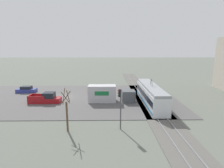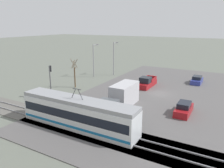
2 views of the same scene
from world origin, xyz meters
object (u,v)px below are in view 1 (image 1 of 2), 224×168
Objects in this scene: sedan_car_0 at (27,90)px; sedan_car_1 at (100,88)px; box_truck at (108,94)px; light_rail_tram at (151,95)px; traffic_light_pole at (120,104)px; street_tree at (67,112)px; pickup_truck at (46,99)px.

sedan_car_1 is (-0.96, 16.74, 0.05)m from sedan_car_0.
light_rail_tram is at bearing 79.44° from box_truck.
traffic_light_pole is at bearing 10.10° from sedan_car_1.
light_rail_tram is 11.94m from traffic_light_pole.
traffic_light_pole reaches higher than light_rail_tram.
light_rail_tram reaches higher than sedan_car_0.
sedan_car_0 is 23.68m from street_tree.
sedan_car_1 is at bearing -86.73° from sedan_car_0.
traffic_light_pole is at bearing 50.07° from pickup_truck.
sedan_car_1 is at bearing -169.90° from traffic_light_pole.
sedan_car_0 is at bearing -86.73° from sedan_car_1.
light_rail_tram is 27.83m from sedan_car_0.
traffic_light_pole reaches higher than pickup_truck.
pickup_truck is 10.51m from sedan_car_0.
traffic_light_pole is at bearing -31.52° from light_rail_tram.
light_rail_tram is at bearing 148.48° from traffic_light_pole.
pickup_truck reaches higher than sedan_car_1.
box_truck reaches higher than pickup_truck.
box_truck is at bearing -111.04° from sedan_car_0.
sedan_car_0 is (-7.22, -18.77, -0.84)m from box_truck.
light_rail_tram is at bearing 45.24° from sedan_car_1.
traffic_light_pole is (19.69, 3.51, 2.62)m from sedan_car_1.
pickup_truck is 13.34m from street_tree.
box_truck is 11.75m from traffic_light_pole.
light_rail_tram is at bearing 87.29° from pickup_truck.
box_truck reaches higher than sedan_car_1.
sedan_car_1 reaches higher than sedan_car_0.
light_rail_tram is 2.77× the size of traffic_light_pole.
sedan_car_1 is (-9.61, -9.69, -0.99)m from light_rail_tram.
street_tree is (19.15, 13.83, 1.75)m from sedan_car_0.
sedan_car_1 is at bearing -134.76° from light_rail_tram.
sedan_car_0 is at bearing -137.40° from pickup_truck.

